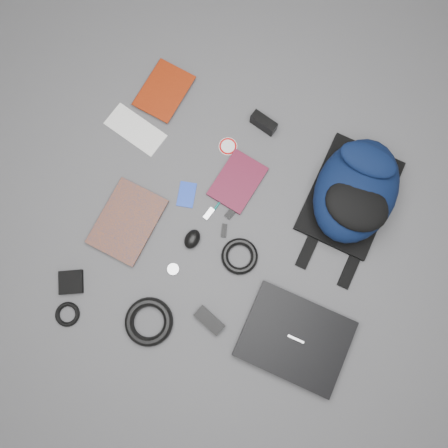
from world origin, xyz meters
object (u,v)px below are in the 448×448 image
(backpack, at_px, (356,190))
(power_brick, at_px, (209,320))
(dvd_case, at_px, (238,181))
(laptop, at_px, (295,338))
(comic_book, at_px, (104,209))
(mouse, at_px, (192,239))
(textbook_red, at_px, (146,82))
(compact_camera, at_px, (264,123))
(pouch, at_px, (71,282))

(backpack, xyz_separation_m, power_brick, (-0.33, -0.61, -0.08))
(dvd_case, bearing_deg, laptop, -38.95)
(comic_book, bearing_deg, mouse, 8.33)
(backpack, distance_m, mouse, 0.62)
(textbook_red, xyz_separation_m, compact_camera, (0.49, -0.01, 0.02))
(laptop, bearing_deg, compact_camera, 121.13)
(power_brick, bearing_deg, dvd_case, 120.17)
(backpack, height_order, dvd_case, backpack)
(laptop, xyz_separation_m, comic_book, (-0.82, 0.20, -0.01))
(comic_book, bearing_deg, power_brick, -18.47)
(power_brick, bearing_deg, laptop, 29.98)
(laptop, height_order, dvd_case, laptop)
(laptop, distance_m, compact_camera, 0.81)
(textbook_red, relative_size, pouch, 2.62)
(backpack, relative_size, comic_book, 1.60)
(comic_book, bearing_deg, backpack, 30.31)
(comic_book, distance_m, dvd_case, 0.51)
(pouch, bearing_deg, dvd_case, 52.03)
(backpack, distance_m, laptop, 0.57)
(laptop, distance_m, dvd_case, 0.61)
(mouse, distance_m, power_brick, 0.30)
(backpack, bearing_deg, pouch, -137.09)
(compact_camera, bearing_deg, backpack, -4.88)
(backpack, distance_m, comic_book, 0.93)
(textbook_red, relative_size, comic_book, 0.80)
(laptop, xyz_separation_m, power_brick, (-0.31, -0.05, -0.00))
(textbook_red, bearing_deg, laptop, -31.19)
(laptop, relative_size, dvd_case, 1.74)
(mouse, bearing_deg, pouch, -133.48)
(dvd_case, relative_size, power_brick, 1.89)
(textbook_red, bearing_deg, pouch, -78.39)
(laptop, xyz_separation_m, mouse, (-0.47, 0.21, 0.00))
(laptop, relative_size, compact_camera, 3.51)
(backpack, height_order, power_brick, backpack)
(backpack, distance_m, pouch, 1.08)
(textbook_red, relative_size, power_brick, 2.00)
(backpack, bearing_deg, dvd_case, -162.13)
(laptop, height_order, pouch, laptop)
(compact_camera, bearing_deg, laptop, -46.49)
(laptop, distance_m, pouch, 0.83)
(mouse, relative_size, power_brick, 0.68)
(power_brick, height_order, pouch, power_brick)
(comic_book, xyz_separation_m, pouch, (-0.01, -0.29, 0.00))
(mouse, bearing_deg, backpack, 42.57)
(textbook_red, height_order, power_brick, power_brick)
(backpack, distance_m, power_brick, 0.70)
(dvd_case, xyz_separation_m, power_brick, (0.08, -0.52, 0.01))
(laptop, relative_size, pouch, 4.31)
(backpack, distance_m, dvd_case, 0.43)
(dvd_case, bearing_deg, compact_camera, 98.02)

